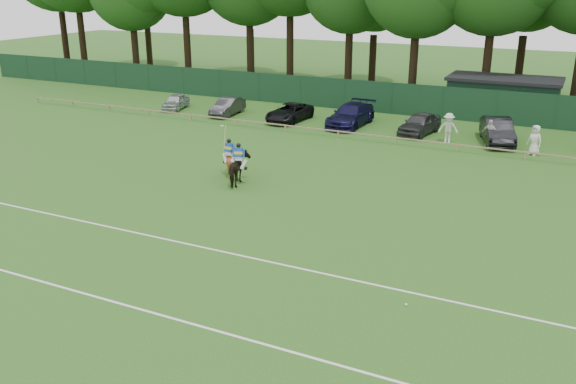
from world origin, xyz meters
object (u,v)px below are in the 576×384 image
Objects in this scene: spectator_right at (535,140)px; utility_shed at (503,97)px; sedan_navy at (351,115)px; polo_ball at (406,305)px; estate_black at (497,131)px; spectator_left at (448,128)px; spectator_mid at (489,133)px; suv_black at (289,112)px; sedan_silver at (176,102)px; horse_chestnut at (230,162)px; horse_dark at (239,169)px; sedan_grey at (228,107)px; hatch_grey at (420,124)px.

spectator_right is 11.24m from utility_shed.
polo_ball is (10.78, -23.70, -0.75)m from sedan_navy.
spectator_right is 20.80× the size of polo_ball.
estate_black is at bearing 168.00° from spectator_right.
estate_black is 2.62× the size of spectator_right.
sedan_navy is 10.39m from estate_black.
spectator_left reaches higher than spectator_mid.
sedan_navy reaches higher than suv_black.
spectator_left is at bearing -17.38° from sedan_silver.
horse_chestnut is 15.44m from spectator_left.
spectator_right reaches higher than spectator_mid.
sedan_navy is (4.69, 0.60, 0.14)m from suv_black.
horse_dark is 17.29m from sedan_grey.
spectator_right reaches higher than sedan_silver.
spectator_left is at bearing -122.36° from horse_chestnut.
horse_chestnut is 25.07m from utility_shed.
hatch_grey is at bearing 178.12° from spectator_mid.
hatch_grey is (5.75, 14.94, -0.11)m from horse_dark.
spectator_right is (13.39, 12.75, 0.09)m from horse_dark.
horse_dark is 25.54m from utility_shed.
horse_chestnut reaches higher than sedan_grey.
sedan_navy is 13.08m from spectator_right.
sedan_silver is at bearing 138.37° from polo_ball.
polo_ball is (3.33, -21.94, -0.94)m from spectator_left.
horse_chestnut is 16.51× the size of polo_ball.
estate_black is at bearing 11.66° from spectator_left.
sedan_silver is 0.76× the size of suv_black.
suv_black is 0.56× the size of utility_shed.
utility_shed is (19.55, 9.01, 0.88)m from sedan_grey.
sedan_navy is (0.55, 15.22, -0.05)m from horse_dark.
estate_black is at bearing 85.47° from spectator_mid.
spectator_right reaches higher than horse_dark.
sedan_navy is 1.26× the size of hatch_grey.
spectator_left reaches higher than polo_ball.
utility_shed is (9.51, 8.24, 0.74)m from sedan_navy.
spectator_mid is at bearing -86.91° from utility_shed.
spectator_mid is (20.08, -0.79, 0.21)m from sedan_grey.
sedan_navy is at bearing -110.73° from horse_dark.
estate_black is (5.19, -0.15, 0.07)m from hatch_grey.
spectator_mid reaches higher than suv_black.
suv_black is 0.86× the size of sedan_navy.
spectator_left is at bearing -23.47° from hatch_grey.
estate_black is (20.42, 0.33, 0.15)m from sedan_grey.
sedan_silver is 20.26m from hatch_grey.
suv_black is (5.35, 0.17, -0.01)m from sedan_grey.
utility_shed reaches higher than spectator_left.
horse_chestnut is 0.18× the size of utility_shed.
utility_shed is (-3.33, 10.71, 0.60)m from spectator_right.
hatch_grey is 2.49× the size of spectator_mid.
spectator_mid is at bearing -7.29° from sedan_grey.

